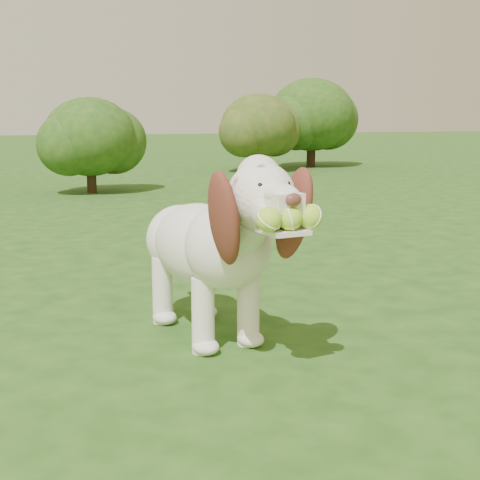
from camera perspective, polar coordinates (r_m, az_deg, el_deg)
name	(u,v)px	position (r m, az deg, el deg)	size (l,w,h in m)	color
ground	(109,390)	(2.59, -11.08, -12.41)	(80.00, 80.00, 0.00)	#1D4513
dog	(212,241)	(2.97, -2.37, -0.08)	(0.51, 1.32, 0.86)	white
shrub_d	(258,126)	(12.69, 1.58, 9.70)	(1.40, 1.40, 1.45)	#382314
shrub_f	(312,115)	(14.08, 6.14, 10.57)	(1.75, 1.75, 1.81)	#382314
shrub_c	(90,137)	(9.23, -12.69, 8.57)	(1.23, 1.23, 1.27)	#382314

